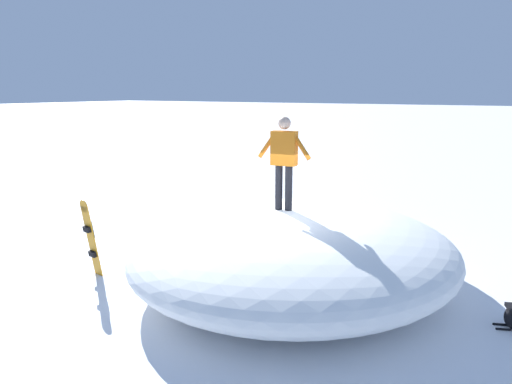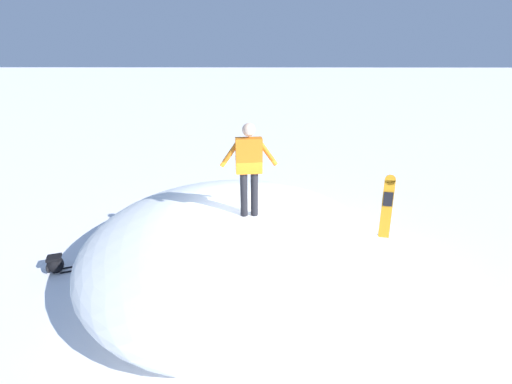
% 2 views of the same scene
% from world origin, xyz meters
% --- Properties ---
extents(ground, '(240.00, 240.00, 0.00)m').
position_xyz_m(ground, '(0.00, 0.00, 0.00)').
color(ground, white).
extents(snow_mound, '(7.10, 6.65, 1.41)m').
position_xyz_m(snow_mound, '(0.17, -0.45, 0.70)').
color(snow_mound, white).
rests_on(snow_mound, ground).
extents(snowboarder_standing, '(0.27, 1.07, 1.78)m').
position_xyz_m(snowboarder_standing, '(0.35, -0.13, 2.45)').
color(snowboarder_standing, black).
rests_on(snowboarder_standing, snow_mound).
extents(snowboard_primary_upright, '(0.30, 0.31, 1.60)m').
position_xyz_m(snowboard_primary_upright, '(-1.46, 3.23, 0.82)').
color(snowboard_primary_upright, orange).
rests_on(snowboard_primary_upright, ground).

